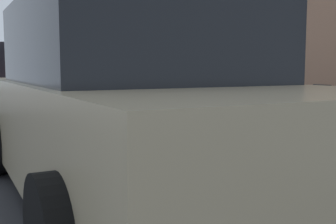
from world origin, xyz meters
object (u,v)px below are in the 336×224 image
object	(u,v)px
suitcase_navy_4	(240,110)
suitcase_silver_5	(221,103)
parked_car_beige_0	(129,108)
suitcase_teal_1	(320,127)
parked_car_red_1	(31,87)
suitcase_black_3	(261,115)
suitcase_red_7	(185,105)
fire_hydrant	(159,94)
suitcase_teal_8	(178,100)
suitcase_olive_2	(289,116)
suitcase_maroon_6	(205,108)
bollard_post	(143,96)
parked_car_navy_2	(5,80)

from	to	relation	value
suitcase_navy_4	suitcase_silver_5	world-z (taller)	suitcase_silver_5
parked_car_beige_0	suitcase_teal_1	bearing A→B (deg)	-82.05
parked_car_red_1	suitcase_black_3	bearing A→B (deg)	-147.08
suitcase_red_7	fire_hydrant	size ratio (longest dim) A/B	1.11
suitcase_teal_8	fire_hydrant	world-z (taller)	suitcase_teal_8
suitcase_olive_2	suitcase_navy_4	world-z (taller)	suitcase_olive_2
parked_car_beige_0	suitcase_teal_8	bearing A→B (deg)	-32.78
suitcase_teal_1	suitcase_maroon_6	distance (m)	2.74
suitcase_maroon_6	bollard_post	xyz separation A→B (m)	(2.38, 0.19, 0.09)
parked_car_red_1	parked_car_navy_2	distance (m)	5.54
suitcase_maroon_6	parked_car_red_1	distance (m)	3.56
parked_car_beige_0	suitcase_olive_2	bearing A→B (deg)	-71.49
suitcase_silver_5	fire_hydrant	distance (m)	2.36
suitcase_silver_5	suitcase_teal_8	world-z (taller)	suitcase_silver_5
suitcase_silver_5	bollard_post	bearing A→B (deg)	3.75
suitcase_navy_4	suitcase_maroon_6	bearing A→B (deg)	-1.68
suitcase_teal_1	parked_car_beige_0	bearing A→B (deg)	97.95
suitcase_black_3	parked_car_red_1	world-z (taller)	parked_car_red_1
suitcase_red_7	parked_car_beige_0	world-z (taller)	parked_car_beige_0
suitcase_black_3	bollard_post	distance (m)	4.05
fire_hydrant	parked_car_navy_2	bearing A→B (deg)	23.43
suitcase_maroon_6	fire_hydrant	distance (m)	1.83
suitcase_navy_4	parked_car_navy_2	distance (m)	9.36
fire_hydrant	parked_car_red_1	distance (m)	2.68
bollard_post	suitcase_maroon_6	bearing A→B (deg)	-175.36
suitcase_teal_1	parked_car_navy_2	bearing A→B (deg)	14.01
suitcase_red_7	bollard_post	size ratio (longest dim) A/B	1.24
bollard_post	parked_car_red_1	xyz separation A→B (m)	(-0.05, 2.47, 0.25)
suitcase_red_7	bollard_post	world-z (taller)	suitcase_red_7
suitcase_teal_8	parked_car_navy_2	xyz separation A→B (m)	(6.78, 2.70, 0.29)
suitcase_teal_1	parked_car_navy_2	size ratio (longest dim) A/B	0.17
bollard_post	parked_car_navy_2	xyz separation A→B (m)	(5.49, 2.47, 0.27)
suitcase_olive_2	suitcase_maroon_6	size ratio (longest dim) A/B	1.64
suitcase_navy_4	parked_car_beige_0	distance (m)	3.32
suitcase_maroon_6	suitcase_red_7	world-z (taller)	suitcase_red_7
suitcase_silver_5	suitcase_maroon_6	size ratio (longest dim) A/B	1.72
bollard_post	parked_car_beige_0	distance (m)	6.03
suitcase_silver_5	suitcase_teal_1	bearing A→B (deg)	179.59
bollard_post	parked_car_red_1	size ratio (longest dim) A/B	0.14
suitcase_black_3	suitcase_olive_2	bearing A→B (deg)	-177.86
suitcase_olive_2	fire_hydrant	size ratio (longest dim) A/B	1.21
suitcase_teal_1	fire_hydrant	size ratio (longest dim) A/B	1.03
suitcase_olive_2	suitcase_silver_5	size ratio (longest dim) A/B	0.95
suitcase_black_3	parked_car_beige_0	size ratio (longest dim) A/B	0.20
suitcase_maroon_6	parked_car_beige_0	distance (m)	4.11
bollard_post	parked_car_beige_0	xyz separation A→B (m)	(-5.49, 2.47, 0.30)
bollard_post	parked_car_red_1	world-z (taller)	parked_car_red_1
suitcase_olive_2	fire_hydrant	xyz separation A→B (m)	(4.06, -0.01, 0.05)
suitcase_navy_4	suitcase_maroon_6	xyz separation A→B (m)	(1.10, -0.03, -0.06)
parked_car_navy_2	suitcase_teal_1	bearing A→B (deg)	-165.99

